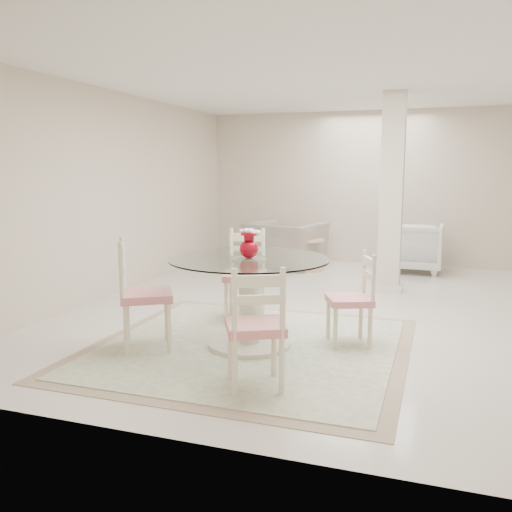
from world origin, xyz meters
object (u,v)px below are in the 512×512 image
(dining_chair_east, at_px, (356,292))
(side_table, at_px, (309,256))
(dining_chair_north, at_px, (246,268))
(column, at_px, (392,193))
(dining_table, at_px, (249,302))
(dining_chair_south, at_px, (256,319))
(armchair_white, at_px, (415,247))
(red_vase, at_px, (249,244))
(dining_chair_west, at_px, (138,287))
(recliner_taupe, at_px, (285,245))

(dining_chair_east, xyz_separation_m, side_table, (-1.32, 3.71, -0.28))
(dining_chair_east, relative_size, dining_chair_north, 0.89)
(column, xyz_separation_m, dining_chair_east, (-0.07, -2.58, -0.83))
(dining_table, height_order, side_table, dining_table)
(dining_chair_south, bearing_deg, side_table, -107.75)
(dining_table, bearing_deg, dining_chair_east, 22.34)
(armchair_white, bearing_deg, dining_chair_south, 82.34)
(dining_chair_north, relative_size, side_table, 2.12)
(dining_chair_east, bearing_deg, red_vase, -90.63)
(armchair_white, bearing_deg, column, 82.01)
(dining_chair_north, relative_size, dining_chair_west, 0.97)
(column, distance_m, side_table, 2.11)
(dining_table, bearing_deg, dining_chair_south, -67.41)
(dining_chair_east, bearing_deg, recliner_taupe, -178.06)
(column, bearing_deg, dining_chair_north, -124.52)
(dining_table, bearing_deg, dining_chair_west, -157.07)
(recliner_taupe, height_order, side_table, recliner_taupe)
(red_vase, bearing_deg, recliner_taupe, 101.35)
(column, relative_size, red_vase, 9.93)
(dining_chair_west, bearing_deg, dining_table, -97.95)
(dining_chair_north, height_order, side_table, dining_chair_north)
(recliner_taupe, bearing_deg, column, 159.42)
(recliner_taupe, bearing_deg, armchair_white, -157.29)
(dining_chair_east, height_order, dining_chair_north, dining_chair_north)
(red_vase, relative_size, armchair_white, 0.31)
(dining_chair_south, xyz_separation_m, recliner_taupe, (-1.25, 5.22, -0.18))
(dining_chair_east, height_order, side_table, dining_chair_east)
(dining_table, bearing_deg, dining_chair_north, 111.64)
(dining_chair_west, bearing_deg, column, -61.02)
(dining_table, bearing_deg, recliner_taupe, 101.34)
(column, distance_m, dining_table, 3.27)
(red_vase, distance_m, dining_chair_east, 1.12)
(dining_chair_east, height_order, recliner_taupe, dining_chair_east)
(red_vase, relative_size, dining_chair_south, 0.25)
(dining_table, xyz_separation_m, dining_chair_west, (-0.94, -0.40, 0.17))
(dining_chair_south, height_order, armchair_white, dining_chair_south)
(column, relative_size, armchair_white, 3.03)
(armchair_white, bearing_deg, dining_chair_east, 86.80)
(red_vase, bearing_deg, dining_chair_west, -156.92)
(recliner_taupe, distance_m, side_table, 0.53)
(red_vase, distance_m, armchair_white, 4.80)
(dining_table, bearing_deg, armchair_white, 74.38)
(column, relative_size, dining_table, 1.81)
(dining_chair_west, xyz_separation_m, side_table, (0.56, 4.49, -0.36))
(side_table, bearing_deg, column, -38.83)
(recliner_taupe, xyz_separation_m, side_table, (0.48, -0.19, -0.14))
(recliner_taupe, relative_size, side_table, 2.27)
(red_vase, distance_m, side_table, 4.18)
(dining_table, relative_size, side_table, 2.84)
(armchair_white, bearing_deg, red_vase, 75.87)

